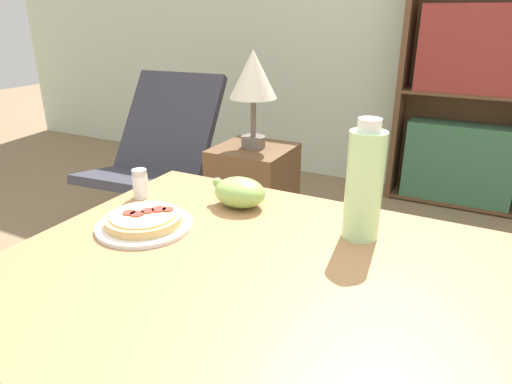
# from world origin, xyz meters

# --- Properties ---
(dining_table) EXTENTS (1.26, 0.82, 0.75)m
(dining_table) POSITION_xyz_m (0.07, -0.02, 0.65)
(dining_table) COLOR #A37549
(dining_table) RESTS_ON ground_plane
(pizza_on_plate) EXTENTS (0.22, 0.22, 0.04)m
(pizza_on_plate) POSITION_xyz_m (-0.37, 0.03, 0.76)
(pizza_on_plate) COLOR white
(pizza_on_plate) RESTS_ON dining_table
(grape_bunch) EXTENTS (0.15, 0.11, 0.08)m
(grape_bunch) POSITION_xyz_m (-0.24, 0.24, 0.79)
(grape_bunch) COLOR #93BC5B
(grape_bunch) RESTS_ON dining_table
(drink_bottle) EXTENTS (0.08, 0.08, 0.27)m
(drink_bottle) POSITION_xyz_m (0.08, 0.21, 0.87)
(drink_bottle) COLOR #B7EAA3
(drink_bottle) RESTS_ON dining_table
(salt_shaker) EXTENTS (0.04, 0.04, 0.08)m
(salt_shaker) POSITION_xyz_m (-0.50, 0.17, 0.79)
(salt_shaker) COLOR white
(salt_shaker) RESTS_ON dining_table
(lounge_chair_near) EXTENTS (0.63, 0.81, 0.88)m
(lounge_chair_near) POSITION_xyz_m (-1.34, 1.22, 0.29)
(lounge_chair_near) COLOR slate
(lounge_chair_near) RESTS_ON ground_plane
(bookshelf) EXTENTS (0.87, 0.27, 1.47)m
(bookshelf) POSITION_xyz_m (0.17, 2.46, 0.67)
(bookshelf) COLOR brown
(bookshelf) RESTS_ON ground_plane
(side_table) EXTENTS (0.34, 0.34, 0.63)m
(side_table) POSITION_xyz_m (-0.65, 1.09, 0.32)
(side_table) COLOR brown
(side_table) RESTS_ON ground_plane
(table_lamp) EXTENTS (0.21, 0.21, 0.43)m
(table_lamp) POSITION_xyz_m (-0.65, 1.09, 0.94)
(table_lamp) COLOR #665B51
(table_lamp) RESTS_ON side_table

